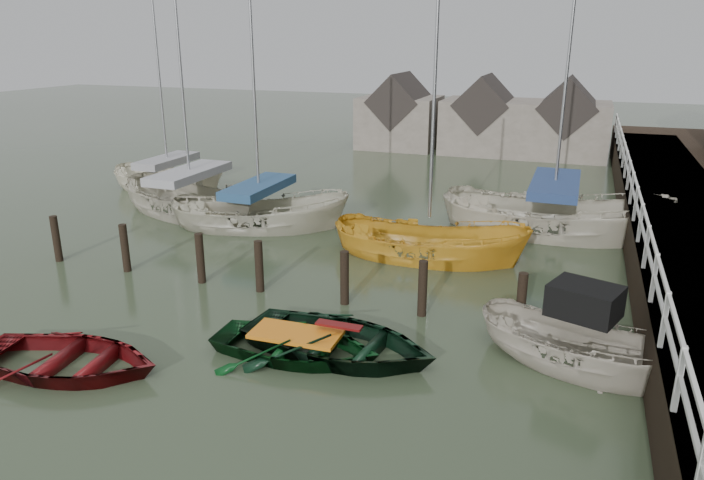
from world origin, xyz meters
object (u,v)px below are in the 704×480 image
at_px(sailboat_b, 260,225).
at_px(rowboat_red, 69,371).
at_px(sailboat_c, 428,257).
at_px(sailboat_a, 193,213).
at_px(motorboat, 577,364).
at_px(rowboat_green, 296,355).
at_px(rowboat_dkgreen, 339,354).
at_px(sailboat_d, 550,232).
at_px(sailboat_e, 170,191).

bearing_deg(sailboat_b, rowboat_red, 168.99).
distance_m(rowboat_red, sailboat_c, 10.56).
distance_m(sailboat_a, sailboat_b, 3.23).
height_order(motorboat, sailboat_a, sailboat_a).
xyz_separation_m(rowboat_red, motorboat, (9.66, 3.66, 0.10)).
relative_size(sailboat_a, sailboat_b, 0.93).
xyz_separation_m(rowboat_green, sailboat_b, (-5.16, 8.07, 0.06)).
height_order(rowboat_dkgreen, sailboat_a, sailboat_a).
distance_m(rowboat_dkgreen, sailboat_a, 12.34).
bearing_deg(motorboat, rowboat_red, 130.30).
xyz_separation_m(motorboat, sailboat_a, (-13.94, 7.13, -0.04)).
relative_size(rowboat_dkgreen, motorboat, 0.93).
relative_size(sailboat_a, sailboat_c, 1.09).
height_order(rowboat_red, sailboat_d, sailboat_d).
bearing_deg(motorboat, sailboat_e, 79.27).
distance_m(rowboat_dkgreen, sailboat_d, 11.09).
relative_size(sailboat_d, sailboat_e, 1.47).
xyz_separation_m(rowboat_red, sailboat_b, (-1.10, 10.24, 0.06)).
xyz_separation_m(sailboat_d, sailboat_e, (-15.89, 0.59, 0.00)).
xyz_separation_m(rowboat_dkgreen, motorboat, (4.77, 1.13, 0.10)).
bearing_deg(motorboat, sailboat_b, 78.12).
distance_m(sailboat_a, sailboat_c, 9.63).
distance_m(motorboat, sailboat_d, 9.39).
bearing_deg(sailboat_e, motorboat, -111.96).
bearing_deg(sailboat_a, rowboat_green, -117.14).
height_order(rowboat_green, sailboat_d, sailboat_d).
bearing_deg(rowboat_dkgreen, rowboat_red, 122.42).
distance_m(rowboat_green, sailboat_c, 7.11).
distance_m(sailboat_c, sailboat_e, 13.26).
relative_size(rowboat_red, sailboat_c, 0.41).
distance_m(sailboat_d, sailboat_e, 15.90).
relative_size(sailboat_b, sailboat_c, 1.17).
distance_m(rowboat_red, sailboat_b, 10.30).
distance_m(rowboat_red, motorboat, 10.33).
height_order(rowboat_red, sailboat_c, sailboat_c).
xyz_separation_m(rowboat_green, motorboat, (5.60, 1.48, 0.10)).
bearing_deg(sailboat_e, sailboat_d, -83.76).
xyz_separation_m(rowboat_red, sailboat_d, (8.59, 12.98, 0.06)).
bearing_deg(sailboat_a, sailboat_b, -80.92).
distance_m(sailboat_b, sailboat_e, 7.04).
relative_size(motorboat, sailboat_b, 0.41).
bearing_deg(rowboat_dkgreen, motorboat, -71.56).
relative_size(motorboat, sailboat_e, 0.51).
relative_size(rowboat_red, motorboat, 0.84).
bearing_deg(rowboat_green, sailboat_e, 43.23).
bearing_deg(motorboat, sailboat_c, 58.36).
distance_m(rowboat_green, sailboat_d, 11.72).
bearing_deg(motorboat, sailboat_a, 82.50).
bearing_deg(sailboat_d, motorboat, -171.76).
height_order(rowboat_green, rowboat_dkgreen, rowboat_dkgreen).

